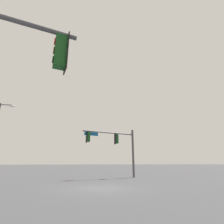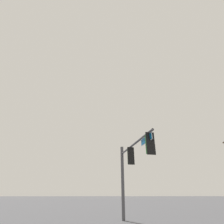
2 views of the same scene
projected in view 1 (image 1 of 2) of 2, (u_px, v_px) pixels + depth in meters
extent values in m
plane|color=#38383A|center=(100.00, 188.00, 11.92)|extent=(400.00, 400.00, 0.00)
cylinder|color=#47474C|center=(133.00, 153.00, 21.81)|extent=(0.26, 0.26, 5.75)
cylinder|color=#47474C|center=(109.00, 133.00, 21.02)|extent=(6.57, 1.15, 0.15)
cube|color=black|center=(115.00, 139.00, 21.18)|extent=(0.11, 0.52, 1.30)
cube|color=#144719|center=(117.00, 139.00, 21.26)|extent=(0.40, 0.37, 1.10)
cylinder|color=#144719|center=(117.00, 134.00, 21.43)|extent=(0.04, 0.04, 0.12)
cylinder|color=red|center=(118.00, 136.00, 21.44)|extent=(0.06, 0.22, 0.22)
cylinder|color=#392D05|center=(118.00, 139.00, 21.35)|extent=(0.06, 0.22, 0.22)
cylinder|color=black|center=(118.00, 142.00, 21.25)|extent=(0.06, 0.22, 0.22)
cube|color=black|center=(87.00, 137.00, 19.61)|extent=(0.11, 0.52, 1.30)
cube|color=#144719|center=(88.00, 137.00, 19.69)|extent=(0.40, 0.37, 1.10)
cylinder|color=#144719|center=(88.00, 132.00, 19.86)|extent=(0.04, 0.04, 0.12)
cylinder|color=red|center=(90.00, 134.00, 19.87)|extent=(0.06, 0.22, 0.22)
cylinder|color=#392D05|center=(90.00, 137.00, 19.78)|extent=(0.06, 0.22, 0.22)
cylinder|color=black|center=(90.00, 140.00, 19.68)|extent=(0.06, 0.22, 0.22)
cube|color=#0A4C7F|center=(91.00, 134.00, 19.95)|extent=(1.61, 0.29, 0.38)
cube|color=white|center=(91.00, 134.00, 19.95)|extent=(1.67, 0.28, 0.44)
cube|color=black|center=(66.00, 53.00, 5.59)|extent=(0.09, 0.52, 1.30)
cube|color=#144719|center=(60.00, 52.00, 5.52)|extent=(0.39, 0.36, 1.10)
cylinder|color=#144719|center=(62.00, 36.00, 5.69)|extent=(0.04, 0.04, 0.12)
cylinder|color=red|center=(55.00, 41.00, 5.53)|extent=(0.06, 0.22, 0.22)
cylinder|color=#392D05|center=(54.00, 50.00, 5.44)|extent=(0.06, 0.22, 0.22)
cylinder|color=black|center=(53.00, 60.00, 5.34)|extent=(0.06, 0.22, 0.22)
cylinder|color=#4C4C51|center=(6.00, 105.00, 18.93)|extent=(1.25, 0.29, 0.10)
ellipsoid|color=silver|center=(12.00, 106.00, 19.00)|extent=(0.56, 0.28, 0.20)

